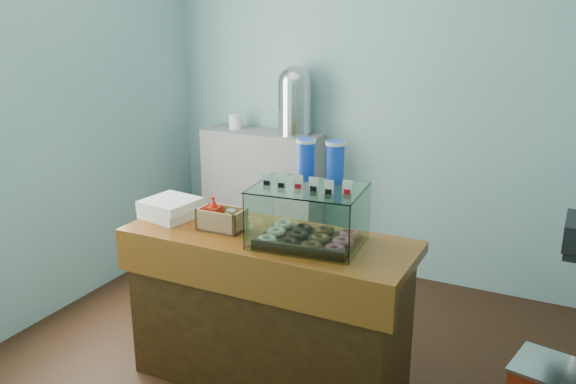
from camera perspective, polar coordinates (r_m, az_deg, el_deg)
The scene contains 8 objects.
ground at distance 3.90m, azimuth 0.05°, elevation -15.26°, with size 3.50×3.50×0.00m, color black.
room_shell at distance 3.31m, azimuth 0.53°, elevation 10.43°, with size 3.54×3.04×2.82m.
counter at distance 3.48m, azimuth -1.84°, elevation -10.89°, with size 1.60×0.60×0.90m.
back_shelf at distance 5.12m, azimuth -2.40°, elevation -0.39°, with size 1.00×0.32×1.10m, color gray.
display_case at distance 3.16m, azimuth 2.17°, elevation -1.67°, with size 0.60×0.46×0.52m.
condiment_crate at distance 3.38m, azimuth -6.36°, elevation -2.42°, with size 0.25×0.15×0.18m.
pastry_boxes at distance 3.62m, azimuth -10.91°, elevation -1.50°, with size 0.33×0.33×0.11m.
coffee_urn at distance 4.82m, azimuth 0.63°, elevation 8.73°, with size 0.30×0.30×0.55m.
Camera 1 is at (1.46, -2.95, 2.09)m, focal length 38.00 mm.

